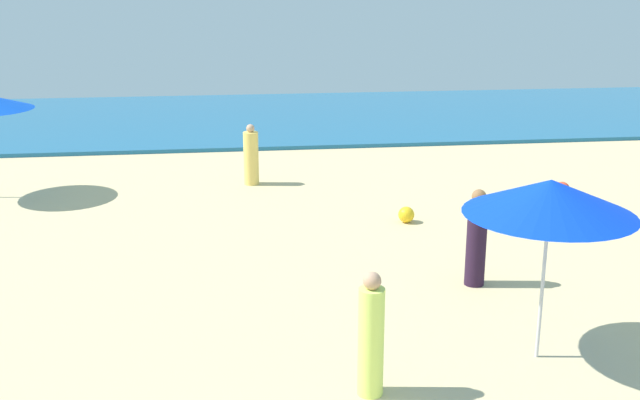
# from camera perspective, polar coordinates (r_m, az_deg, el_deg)

# --- Properties ---
(ocean) EXTENTS (60.00, 10.80, 0.12)m
(ocean) POSITION_cam_1_polar(r_m,az_deg,el_deg) (28.76, -7.71, 5.98)
(ocean) COLOR #1B628F
(ocean) RESTS_ON ground_plane
(umbrella_2) EXTENTS (2.28, 2.28, 2.56)m
(umbrella_2) POSITION_cam_1_polar(r_m,az_deg,el_deg) (10.57, 16.61, 0.20)
(umbrella_2) COLOR silver
(umbrella_2) RESTS_ON ground_plane
(beachgoer_0) EXTENTS (0.48, 0.48, 1.69)m
(beachgoer_0) POSITION_cam_1_polar(r_m,az_deg,el_deg) (13.36, 11.46, -2.94)
(beachgoer_0) COLOR #29172D
(beachgoer_0) RESTS_ON ground_plane
(beachgoer_3) EXTENTS (0.46, 0.46, 1.65)m
(beachgoer_3) POSITION_cam_1_polar(r_m,az_deg,el_deg) (9.79, 3.78, -10.10)
(beachgoer_3) COLOR #DEF96D
(beachgoer_3) RESTS_ON ground_plane
(beachgoer_4) EXTENTS (0.53, 0.53, 1.54)m
(beachgoer_4) POSITION_cam_1_polar(r_m,az_deg,el_deg) (19.59, -5.10, 3.18)
(beachgoer_4) COLOR #F9D163
(beachgoer_4) RESTS_ON ground_plane
(beach_ball_0) EXTENTS (0.35, 0.35, 0.35)m
(beach_ball_0) POSITION_cam_1_polar(r_m,az_deg,el_deg) (16.68, 6.38, -1.08)
(beach_ball_0) COLOR yellow
(beach_ball_0) RESTS_ON ground_plane
(beach_ball_2) EXTENTS (0.36, 0.36, 0.36)m
(beach_ball_2) POSITION_cam_1_polar(r_m,az_deg,el_deg) (19.44, 17.42, 0.78)
(beach_ball_2) COLOR #E2452A
(beach_ball_2) RESTS_ON ground_plane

